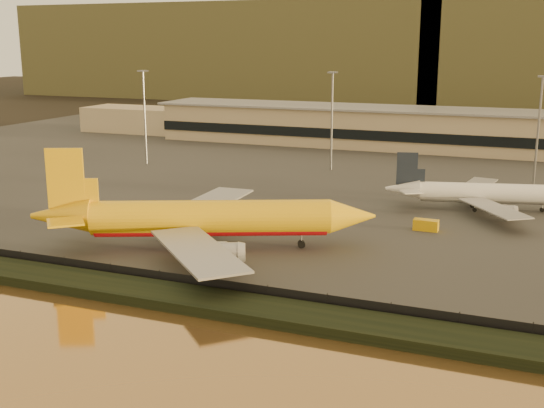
{
  "coord_description": "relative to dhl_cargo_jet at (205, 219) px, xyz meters",
  "views": [
    {
      "loc": [
        41.22,
        -89.48,
        32.98
      ],
      "look_at": [
        0.57,
        12.0,
        6.91
      ],
      "focal_mm": 45.0,
      "sensor_mm": 36.0,
      "label": 1
    }
  ],
  "objects": [
    {
      "name": "perimeter_fence",
      "position": [
        8.34,
        -18.11,
        -3.86
      ],
      "size": [
        300.0,
        0.05,
        2.2
      ],
      "primitive_type": "cube",
      "color": "black",
      "rests_on": "tarmac"
    },
    {
      "name": "gse_vehicle_white",
      "position": [
        -5.7,
        24.45,
        -3.95
      ],
      "size": [
        4.8,
        2.85,
        2.02
      ],
      "primitive_type": "cube",
      "rotation": [
        0.0,
        0.0,
        -0.19
      ],
      "color": "white",
      "rests_on": "tarmac"
    },
    {
      "name": "gse_vehicle_yellow",
      "position": [
        31.48,
        24.42,
        -3.98
      ],
      "size": [
        4.37,
        1.99,
        1.96
      ],
      "primitive_type": "cube",
      "rotation": [
        0.0,
        0.0,
        -0.01
      ],
      "color": "#E1A80B",
      "rests_on": "tarmac"
    },
    {
      "name": "apron_light_masts",
      "position": [
        23.34,
        69.89,
        10.55
      ],
      "size": [
        152.2,
        12.2,
        25.4
      ],
      "color": "slate",
      "rests_on": "tarmac"
    },
    {
      "name": "terminal_building",
      "position": [
        -6.18,
        120.44,
        1.09
      ],
      "size": [
        202.0,
        25.0,
        12.6
      ],
      "color": "tan",
      "rests_on": "tarmac"
    },
    {
      "name": "ground",
      "position": [
        8.34,
        -5.11,
        -5.16
      ],
      "size": [
        900.0,
        900.0,
        0.0
      ],
      "primitive_type": "plane",
      "color": "black",
      "rests_on": "ground"
    },
    {
      "name": "tarmac",
      "position": [
        8.34,
        89.89,
        -5.06
      ],
      "size": [
        320.0,
        220.0,
        0.2
      ],
      "primitive_type": "cube",
      "color": "#2D2D2D",
      "rests_on": "ground"
    },
    {
      "name": "white_narrowbody_jet",
      "position": [
        39.81,
        43.98,
        -1.58
      ],
      "size": [
        39.03,
        37.38,
        11.33
      ],
      "rotation": [
        0.0,
        0.0,
        0.24
      ],
      "color": "white",
      "rests_on": "tarmac"
    },
    {
      "name": "embankment",
      "position": [
        8.34,
        -22.11,
        -4.46
      ],
      "size": [
        320.0,
        7.0,
        1.4
      ],
      "primitive_type": "cube",
      "color": "black",
      "rests_on": "ground"
    },
    {
      "name": "dhl_cargo_jet",
      "position": [
        0.0,
        0.0,
        0.0
      ],
      "size": [
        52.97,
        50.16,
        16.6
      ],
      "rotation": [
        0.0,
        0.0,
        0.41
      ],
      "color": "#E1A80B",
      "rests_on": "tarmac"
    },
    {
      "name": "distant_hills",
      "position": [
        -12.4,
        334.89,
        26.23
      ],
      "size": [
        470.0,
        160.0,
        70.0
      ],
      "color": "brown",
      "rests_on": "ground"
    }
  ]
}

